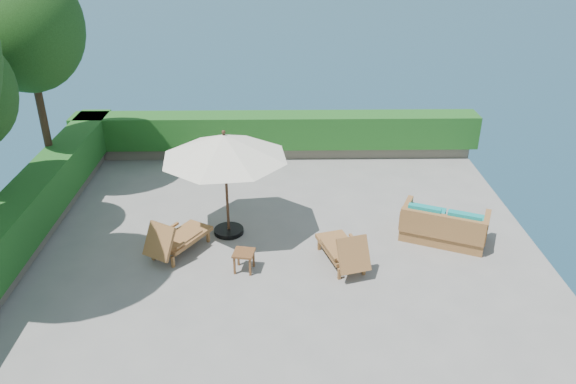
{
  "coord_description": "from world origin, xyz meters",
  "views": [
    {
      "loc": [
        0.11,
        -10.74,
        6.84
      ],
      "look_at": [
        0.3,
        0.8,
        1.1
      ],
      "focal_mm": 35.0,
      "sensor_mm": 36.0,
      "label": 1
    }
  ],
  "objects_px": {
    "side_table": "(244,255)",
    "lounge_right": "(344,250)",
    "lounge_left": "(176,238)",
    "wicker_loveseat": "(444,227)",
    "patio_umbrella": "(224,147)"
  },
  "relations": [
    {
      "from": "patio_umbrella",
      "to": "wicker_loveseat",
      "type": "distance_m",
      "value": 5.34
    },
    {
      "from": "patio_umbrella",
      "to": "wicker_loveseat",
      "type": "relative_size",
      "value": 1.68
    },
    {
      "from": "patio_umbrella",
      "to": "side_table",
      "type": "bearing_deg",
      "value": -73.92
    },
    {
      "from": "side_table",
      "to": "lounge_right",
      "type": "bearing_deg",
      "value": 4.1
    },
    {
      "from": "lounge_right",
      "to": "wicker_loveseat",
      "type": "xyz_separation_m",
      "value": [
        2.41,
        0.99,
        -0.02
      ]
    },
    {
      "from": "lounge_left",
      "to": "lounge_right",
      "type": "height_order",
      "value": "lounge_left"
    },
    {
      "from": "lounge_right",
      "to": "lounge_left",
      "type": "bearing_deg",
      "value": 155.31
    },
    {
      "from": "lounge_left",
      "to": "lounge_right",
      "type": "distance_m",
      "value": 3.71
    },
    {
      "from": "wicker_loveseat",
      "to": "patio_umbrella",
      "type": "bearing_deg",
      "value": -161.35
    },
    {
      "from": "side_table",
      "to": "wicker_loveseat",
      "type": "height_order",
      "value": "wicker_loveseat"
    },
    {
      "from": "lounge_left",
      "to": "side_table",
      "type": "distance_m",
      "value": 1.68
    },
    {
      "from": "lounge_right",
      "to": "side_table",
      "type": "xyz_separation_m",
      "value": [
        -2.13,
        -0.15,
        -0.01
      ]
    },
    {
      "from": "patio_umbrella",
      "to": "lounge_left",
      "type": "bearing_deg",
      "value": -140.49
    },
    {
      "from": "lounge_left",
      "to": "lounge_right",
      "type": "bearing_deg",
      "value": 23.47
    },
    {
      "from": "lounge_right",
      "to": "side_table",
      "type": "bearing_deg",
      "value": 167.56
    }
  ]
}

